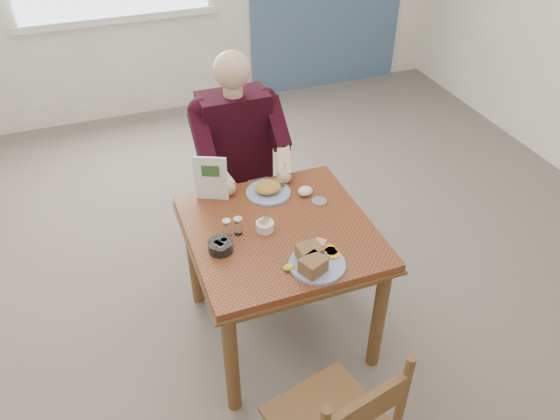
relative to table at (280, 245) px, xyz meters
name	(u,v)px	position (x,y,z in m)	size (l,w,h in m)	color
floor	(280,328)	(0.00, 0.00, -0.64)	(6.00, 6.00, 0.00)	#6E6559
lemon_wedge	(289,267)	(-0.07, -0.29, 0.13)	(0.05, 0.04, 0.03)	yellow
napkin	(305,191)	(0.22, 0.22, 0.14)	(0.08, 0.07, 0.05)	white
metal_dish	(319,201)	(0.27, 0.13, 0.12)	(0.08, 0.08, 0.01)	silver
table	(280,245)	(0.00, 0.00, 0.00)	(0.92, 0.92, 0.75)	brown
chair_far	(237,187)	(0.00, 0.80, -0.16)	(0.42, 0.42, 0.95)	brown
diner	(239,149)	(0.00, 0.71, 0.17)	(0.53, 0.56, 1.39)	gray
near_plate	(314,260)	(0.05, -0.31, 0.14)	(0.32, 0.32, 0.09)	white
far_plate	(269,189)	(0.05, 0.30, 0.14)	(0.29, 0.29, 0.07)	white
caddy	(265,226)	(-0.08, 0.01, 0.14)	(0.11, 0.11, 0.07)	white
shakers	(233,227)	(-0.24, 0.03, 0.16)	(0.10, 0.05, 0.09)	white
creamer	(221,246)	(-0.32, -0.06, 0.14)	(0.14, 0.14, 0.05)	white
menu	(211,178)	(-0.25, 0.36, 0.24)	(0.16, 0.08, 0.26)	white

